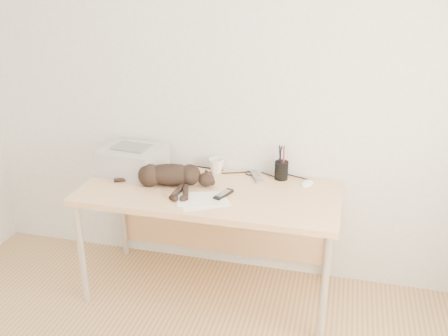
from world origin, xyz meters
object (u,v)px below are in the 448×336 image
(desk, at_px, (213,203))
(pen_cup, at_px, (281,170))
(cat, at_px, (168,176))
(mug, at_px, (216,166))
(mouse, at_px, (307,182))
(printer, at_px, (132,160))

(desk, bearing_deg, pen_cup, 25.49)
(pen_cup, bearing_deg, cat, -157.61)
(mug, xyz_separation_m, pen_cup, (0.43, -0.00, 0.01))
(desk, distance_m, mug, 0.27)
(desk, xyz_separation_m, cat, (-0.27, -0.08, 0.20))
(mouse, bearing_deg, desk, -142.39)
(mug, height_order, pen_cup, pen_cup)
(pen_cup, relative_size, mouse, 1.91)
(printer, relative_size, pen_cup, 1.87)
(desk, distance_m, mouse, 0.62)
(mug, bearing_deg, mouse, -4.34)
(printer, height_order, cat, printer)
(printer, distance_m, cat, 0.34)
(cat, xyz_separation_m, mug, (0.24, 0.28, -0.02))
(cat, bearing_deg, mouse, 6.03)
(cat, height_order, mouse, cat)
(mug, distance_m, pen_cup, 0.43)
(cat, relative_size, mug, 6.27)
(desk, height_order, pen_cup, pen_cup)
(pen_cup, bearing_deg, mouse, -14.90)
(cat, xyz_separation_m, mouse, (0.84, 0.23, -0.05))
(desk, xyz_separation_m, printer, (-0.57, 0.07, 0.22))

